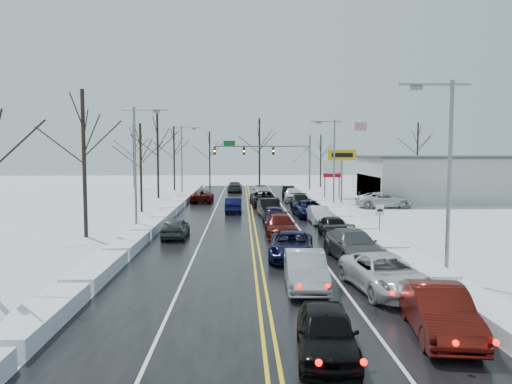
{
  "coord_description": "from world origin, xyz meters",
  "views": [
    {
      "loc": [
        -0.84,
        -40.1,
        5.88
      ],
      "look_at": [
        0.34,
        0.7,
        2.5
      ],
      "focal_mm": 35.0,
      "sensor_mm": 36.0,
      "label": 1
    }
  ],
  "objects_px": {
    "tires_plus_sign": "(342,159)",
    "queued_car_0": "(326,357)",
    "oncoming_car_0": "(234,212)",
    "traffic_signal_mast": "(273,154)",
    "dealership_building": "(452,178)",
    "flagpole": "(355,150)"
  },
  "relations": [
    {
      "from": "dealership_building",
      "to": "queued_car_0",
      "type": "height_order",
      "value": "dealership_building"
    },
    {
      "from": "traffic_signal_mast",
      "to": "dealership_building",
      "type": "relative_size",
      "value": 0.65
    },
    {
      "from": "traffic_signal_mast",
      "to": "queued_car_0",
      "type": "xyz_separation_m",
      "value": [
        -1.87,
        -54.33,
        -5.48
      ]
    },
    {
      "from": "dealership_building",
      "to": "queued_car_0",
      "type": "distance_m",
      "value": 49.75
    },
    {
      "from": "dealership_building",
      "to": "traffic_signal_mast",
      "type": "bearing_deg",
      "value": 154.05
    },
    {
      "from": "flagpole",
      "to": "dealership_building",
      "type": "xyz_separation_m",
      "value": [
        8.8,
        -12.0,
        -3.27
      ]
    },
    {
      "from": "tires_plus_sign",
      "to": "oncoming_car_0",
      "type": "relative_size",
      "value": 1.38
    },
    {
      "from": "dealership_building",
      "to": "queued_car_0",
      "type": "xyz_separation_m",
      "value": [
        -22.4,
        -44.34,
        -2.66
      ]
    },
    {
      "from": "flagpole",
      "to": "oncoming_car_0",
      "type": "relative_size",
      "value": 2.31
    },
    {
      "from": "flagpole",
      "to": "dealership_building",
      "type": "height_order",
      "value": "flagpole"
    },
    {
      "from": "oncoming_car_0",
      "to": "tires_plus_sign",
      "type": "bearing_deg",
      "value": -143.2
    },
    {
      "from": "traffic_signal_mast",
      "to": "flagpole",
      "type": "xyz_separation_m",
      "value": [
        11.72,
        2.01,
        0.45
      ]
    },
    {
      "from": "traffic_signal_mast",
      "to": "oncoming_car_0",
      "type": "height_order",
      "value": "traffic_signal_mast"
    },
    {
      "from": "tires_plus_sign",
      "to": "queued_car_0",
      "type": "xyz_separation_m",
      "value": [
        -8.92,
        -42.34,
        -4.99
      ]
    },
    {
      "from": "traffic_signal_mast",
      "to": "queued_car_0",
      "type": "bearing_deg",
      "value": -91.97
    },
    {
      "from": "tires_plus_sign",
      "to": "flagpole",
      "type": "height_order",
      "value": "flagpole"
    },
    {
      "from": "queued_car_0",
      "to": "dealership_building",
      "type": "bearing_deg",
      "value": 68.5
    },
    {
      "from": "flagpole",
      "to": "oncoming_car_0",
      "type": "bearing_deg",
      "value": -126.38
    },
    {
      "from": "traffic_signal_mast",
      "to": "tires_plus_sign",
      "type": "distance_m",
      "value": 13.92
    },
    {
      "from": "tires_plus_sign",
      "to": "dealership_building",
      "type": "relative_size",
      "value": 0.29
    },
    {
      "from": "tires_plus_sign",
      "to": "oncoming_car_0",
      "type": "height_order",
      "value": "tires_plus_sign"
    },
    {
      "from": "flagpole",
      "to": "dealership_building",
      "type": "relative_size",
      "value": 0.49
    }
  ]
}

